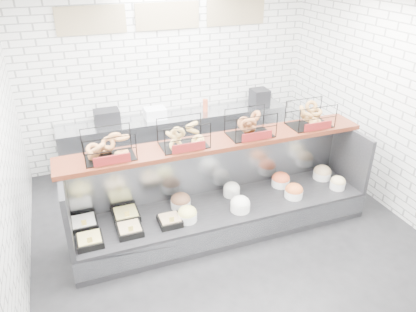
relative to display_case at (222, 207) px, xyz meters
name	(u,v)px	position (x,y,z in m)	size (l,w,h in m)	color
ground	(231,241)	(0.00, -0.34, -0.33)	(5.50, 5.50, 0.00)	black
room_shell	(216,78)	(0.00, 0.26, 1.73)	(5.02, 5.51, 3.01)	white
display_case	(222,207)	(0.00, 0.00, 0.00)	(4.00, 0.90, 1.20)	black
bagel_shelf	(218,132)	(0.00, 0.17, 1.05)	(4.10, 0.50, 0.40)	#3F170D
prep_counter	(177,138)	(0.00, 2.09, 0.14)	(4.00, 0.60, 1.20)	#93969B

